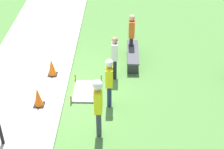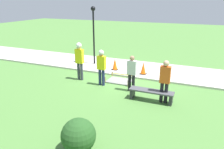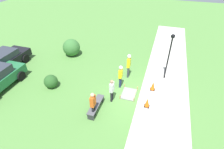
{
  "view_description": "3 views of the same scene",
  "coord_description": "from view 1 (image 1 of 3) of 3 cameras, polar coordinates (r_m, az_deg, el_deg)",
  "views": [
    {
      "loc": [
        9.36,
        1.85,
        7.3
      ],
      "look_at": [
        -0.03,
        1.57,
        0.71
      ],
      "focal_mm": 55.0,
      "sensor_mm": 36.0,
      "label": 1
    },
    {
      "loc": [
        -3.64,
        10.48,
        3.97
      ],
      "look_at": [
        -0.02,
        1.85,
        0.75
      ],
      "focal_mm": 35.0,
      "sensor_mm": 36.0,
      "label": 2
    },
    {
      "loc": [
        -8.85,
        -0.9,
        8.03
      ],
      "look_at": [
        0.32,
        2.01,
        1.19
      ],
      "focal_mm": 28.0,
      "sensor_mm": 36.0,
      "label": 3
    }
  ],
  "objects": [
    {
      "name": "traffic_cone_far_patch",
      "position": [
        11.2,
        -12.2,
        -3.68
      ],
      "size": [
        0.34,
        0.34,
        0.68
      ],
      "color": "black",
      "rests_on": "sidewalk"
    },
    {
      "name": "traffic_cone_near_patch",
      "position": [
        12.53,
        -9.97,
        1.2
      ],
      "size": [
        0.34,
        0.34,
        0.66
      ],
      "color": "black",
      "rests_on": "sidewalk"
    },
    {
      "name": "worker_supervisor",
      "position": [
        9.56,
        -2.31,
        -4.65
      ],
      "size": [
        0.4,
        0.28,
        1.96
      ],
      "color": "#383D47",
      "rests_on": "ground_plane"
    },
    {
      "name": "sidewalk",
      "position": [
        12.33,
        -14.87,
        -2.35
      ],
      "size": [
        28.0,
        3.18,
        0.1
      ],
      "color": "#BCB7AD",
      "rests_on": "ground_plane"
    },
    {
      "name": "park_bench",
      "position": [
        13.29,
        3.47,
        3.38
      ],
      "size": [
        1.8,
        0.44,
        0.47
      ],
      "color": "#2D2D33",
      "rests_on": "ground_plane"
    },
    {
      "name": "ground_plane",
      "position": [
        12.01,
        -7.53,
        -2.74
      ],
      "size": [
        60.0,
        60.0,
        0.0
      ],
      "primitive_type": "plane",
      "color": "#51843D"
    },
    {
      "name": "worker_assistant",
      "position": [
        10.71,
        -0.46,
        -0.7
      ],
      "size": [
        0.4,
        0.25,
        1.76
      ],
      "color": "navy",
      "rests_on": "ground_plane"
    },
    {
      "name": "wet_concrete_patch",
      "position": [
        11.87,
        -4.19,
        -2.78
      ],
      "size": [
        1.27,
        0.99,
        0.31
      ],
      "color": "gray",
      "rests_on": "ground_plane"
    },
    {
      "name": "bystander_in_orange_shirt",
      "position": [
        13.38,
        3.26,
        6.93
      ],
      "size": [
        0.4,
        0.23,
        1.77
      ],
      "color": "black",
      "rests_on": "ground_plane"
    },
    {
      "name": "bystander_in_gray_shirt",
      "position": [
        12.06,
        0.46,
        3.2
      ],
      "size": [
        0.4,
        0.22,
        1.66
      ],
      "color": "black",
      "rests_on": "ground_plane"
    }
  ]
}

